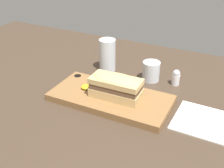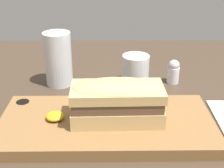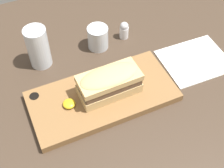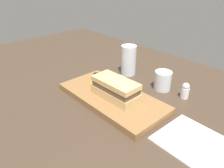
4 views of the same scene
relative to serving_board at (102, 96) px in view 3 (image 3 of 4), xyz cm
name	(u,v)px [view 3 (image 3 of 4)]	position (x,y,z in cm)	size (l,w,h in cm)	color
dining_table	(109,81)	(4.50, 5.90, -2.11)	(194.02, 96.56, 2.00)	#423326
serving_board	(102,96)	(0.00, 0.00, 0.00)	(39.09, 18.66, 2.27)	olive
sandwich	(109,82)	(2.03, -0.13, 5.25)	(16.42, 7.91, 7.70)	tan
mustard_dollop	(69,104)	(-9.26, 0.05, 1.77)	(3.32, 3.32, 1.33)	gold
water_glass	(39,49)	(-11.31, 19.96, 4.40)	(6.38, 6.38, 12.74)	silver
wine_glass	(98,39)	(6.92, 19.66, 2.07)	(6.39, 6.39, 7.23)	silver
napkin	(195,60)	(31.14, 1.80, -0.91)	(20.07, 16.78, 0.40)	white
salt_shaker	(124,30)	(16.15, 20.26, 1.85)	(2.87, 2.87, 5.87)	white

